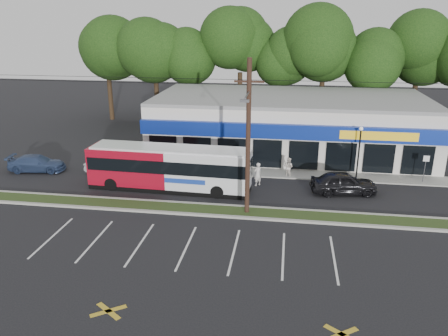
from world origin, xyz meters
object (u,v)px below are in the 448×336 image
lamp_post (359,147)px  sign_post (425,164)px  car_blue (37,163)px  metrobus (169,167)px  car_dark (344,183)px  car_silver (109,166)px  pedestrian_b (288,167)px  utility_pole (245,134)px  pedestrian_a (258,174)px

lamp_post → sign_post: 5.13m
sign_post → car_blue: size_ratio=0.48×
metrobus → car_dark: 12.83m
car_silver → pedestrian_b: (14.60, 1.50, 0.16)m
pedestrian_b → car_blue: bearing=32.0°
utility_pole → pedestrian_b: size_ratio=31.28×
sign_post → pedestrian_a: size_ratio=1.22×
car_dark → car_blue: bearing=79.4°
pedestrian_a → car_blue: bearing=-46.0°
utility_pole → sign_post: (13.17, 7.65, -3.86)m
utility_pole → car_blue: utility_pole is taller
car_dark → pedestrian_a: size_ratio=2.59×
lamp_post → metrobus: bearing=-163.1°
car_dark → car_blue: size_ratio=1.02×
sign_post → pedestrian_b: 10.43m
car_dark → pedestrian_b: car_dark is taller
car_dark → pedestrian_b: bearing=45.4°
utility_pole → sign_post: 15.71m
car_silver → sign_post: bearing=-82.6°
utility_pole → car_dark: 9.39m
metrobus → car_blue: (-12.06, 2.21, -1.04)m
car_blue → pedestrian_b: bearing=-92.0°
metrobus → car_dark: bearing=6.6°
metrobus → car_silver: 6.47m
sign_post → metrobus: bearing=-168.0°
pedestrian_a → metrobus: bearing=-29.9°
metrobus → car_blue: size_ratio=2.61×
car_blue → utility_pole: bearing=-114.7°
lamp_post → car_blue: size_ratio=0.91×
lamp_post → sign_post: size_ratio=1.91×
metrobus → car_silver: size_ratio=3.15×
lamp_post → car_silver: 20.18m
sign_post → pedestrian_a: 12.94m
car_dark → pedestrian_a: 6.35m
lamp_post → metrobus: 14.81m
lamp_post → pedestrian_b: (-5.40, -0.30, -1.87)m
car_dark → utility_pole: bearing=116.1°
lamp_post → car_silver: lamp_post is taller
lamp_post → metrobus: lamp_post is taller
metrobus → pedestrian_a: metrobus is taller
sign_post → car_silver: 25.07m
pedestrian_a → pedestrian_b: 3.30m
car_silver → utility_pole: bearing=-113.4°
metrobus → car_silver: metrobus is taller
sign_post → metrobus: (-19.13, -4.08, 0.16)m
car_dark → pedestrian_b: size_ratio=2.96×
utility_pole → pedestrian_a: size_ratio=27.40×
lamp_post → sign_post: lamp_post is taller
metrobus → car_silver: (-5.87, 2.50, -1.08)m
pedestrian_a → pedestrian_b: bearing=-178.5°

